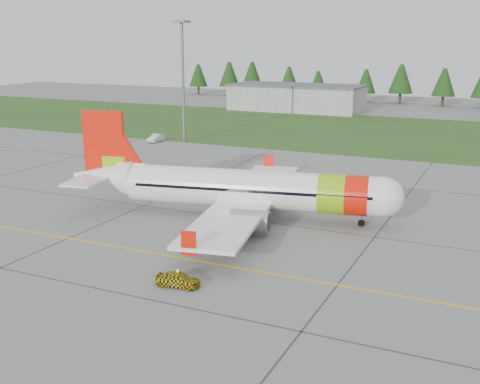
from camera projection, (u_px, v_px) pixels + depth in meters
The scene contains 9 objects.
ground at pixel (163, 303), 41.10m from camera, with size 320.00×320.00×0.00m, color gray.
aircraft at pixel (245, 189), 59.75m from camera, with size 33.83×31.64×10.33m.
follow_me_car at pixel (177, 265), 43.35m from camera, with size 1.33×1.12×3.29m, color yellow.
service_van at pixel (156, 130), 104.04m from camera, with size 1.43×1.35×4.10m, color silver.
grass_strip at pixel (396, 134), 113.04m from camera, with size 320.00×50.00×0.03m, color #30561E.
taxi_guideline at pixel (216, 264), 48.11m from camera, with size 120.00×0.25×0.02m, color gold.
hangar_west at pixel (297, 98), 149.17m from camera, with size 32.00×14.00×6.00m, color #A8A8A3.
floodlight_mast at pixel (183, 83), 102.62m from camera, with size 0.50×0.50×20.00m, color slate.
treeline at pixel (438, 86), 160.94m from camera, with size 160.00×8.00×10.00m, color #1C3F14, non-canonical shape.
Camera 1 is at (20.85, -32.11, 17.56)m, focal length 45.00 mm.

